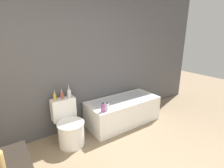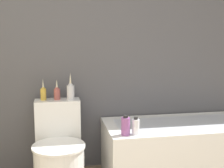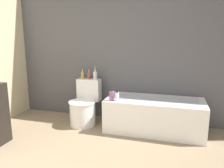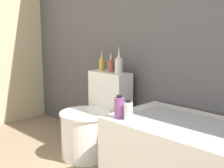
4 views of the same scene
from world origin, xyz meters
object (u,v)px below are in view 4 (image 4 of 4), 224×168
object	(u,v)px
vase_bronze	(119,64)
toilet	(93,122)
shampoo_bottle_short	(128,111)
vase_gold	(102,63)
bathtub	(214,168)
shampoo_bottle_tall	(119,107)
vase_silver	(111,65)

from	to	relation	value
vase_bronze	toilet	bearing A→B (deg)	-120.30
shampoo_bottle_short	vase_gold	bearing A→B (deg)	149.35
bathtub	shampoo_bottle_tall	bearing A→B (deg)	-159.10
toilet	shampoo_bottle_short	xyz separation A→B (m)	(0.62, -0.21, 0.27)
vase_bronze	bathtub	bearing A→B (deg)	-10.20
vase_gold	vase_bronze	bearing A→B (deg)	-4.81
shampoo_bottle_tall	shampoo_bottle_short	distance (m)	0.09
bathtub	shampoo_bottle_tall	xyz separation A→B (m)	(-0.61, -0.23, 0.32)
shampoo_bottle_tall	shampoo_bottle_short	xyz separation A→B (m)	(0.08, 0.00, -0.01)
bathtub	vase_gold	world-z (taller)	vase_gold
bathtub	vase_silver	world-z (taller)	vase_silver
toilet	vase_bronze	distance (m)	0.56
vase_gold	vase_bronze	distance (m)	0.24
bathtub	vase_gold	xyz separation A→B (m)	(-1.27, 0.20, 0.53)
toilet	shampoo_bottle_short	bearing A→B (deg)	-18.88
bathtub	shampoo_bottle_short	size ratio (longest dim) A/B	10.14
vase_gold	shampoo_bottle_short	size ratio (longest dim) A/B	1.35
bathtub	vase_gold	distance (m)	1.39
bathtub	shampoo_bottle_tall	distance (m)	0.73
bathtub	vase_silver	size ratio (longest dim) A/B	7.93
bathtub	vase_bronze	bearing A→B (deg)	169.80
toilet	shampoo_bottle_short	size ratio (longest dim) A/B	4.99
vase_gold	vase_bronze	xyz separation A→B (m)	(0.24, -0.02, 0.02)
bathtub	vase_bronze	distance (m)	1.18
vase_gold	shampoo_bottle_tall	distance (m)	0.81
vase_silver	shampoo_bottle_short	xyz separation A→B (m)	(0.62, -0.44, -0.22)
shampoo_bottle_tall	vase_bronze	bearing A→B (deg)	134.61
bathtub	shampoo_bottle_short	world-z (taller)	shampoo_bottle_short
toilet	vase_gold	size ratio (longest dim) A/B	3.70
vase_gold	vase_silver	distance (m)	0.12
vase_bronze	shampoo_bottle_short	size ratio (longest dim) A/B	1.69
vase_silver	shampoo_bottle_tall	world-z (taller)	vase_silver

